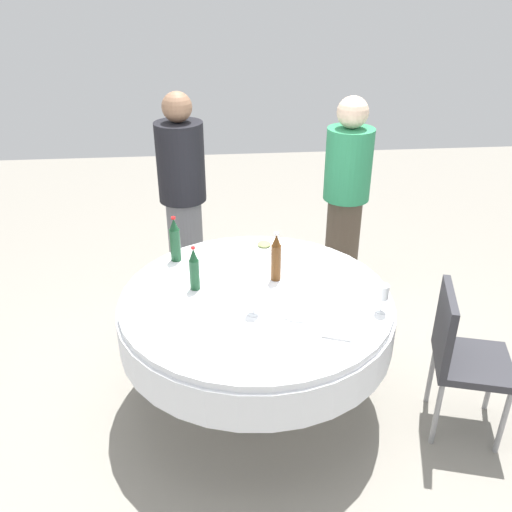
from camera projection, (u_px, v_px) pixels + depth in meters
The scene contains 15 objects.
ground_plane at pixel (256, 397), 3.37m from camera, with size 10.00×10.00×0.00m, color gray.
dining_table at pixel (256, 317), 3.10m from camera, with size 1.54×1.54×0.74m.
bottle_dark_green_south at pixel (175, 240), 3.33m from camera, with size 0.07×0.07×0.29m.
bottle_dark_green_outer at pixel (194, 270), 3.03m from camera, with size 0.06×0.06×0.27m.
bottle_brown_right at pixel (276, 258), 3.12m from camera, with size 0.06×0.06×0.30m.
wine_glass_near at pixel (256, 279), 2.98m from camera, with size 0.07×0.07×0.14m.
wine_glass_front at pixel (253, 298), 2.81m from camera, with size 0.07×0.07×0.14m.
wine_glass_mid at pixel (383, 293), 2.83m from camera, with size 0.06×0.06×0.16m.
plate_left at pixel (298, 310), 2.88m from camera, with size 0.21×0.21×0.02m.
plate_west at pixel (264, 246), 3.54m from camera, with size 0.21×0.21×0.04m.
spoon_outer at pixel (194, 315), 2.85m from camera, with size 0.18×0.02×0.01m, color silver.
folded_napkin at pixel (338, 329), 2.72m from camera, with size 0.15×0.15×0.02m, color white.
person_south at pixel (183, 200), 3.97m from camera, with size 0.34×0.34×1.63m.
person_outer at pixel (346, 199), 4.06m from camera, with size 0.34×0.34×1.58m.
chair_mid at pixel (460, 351), 2.94m from camera, with size 0.50×0.50×0.87m.
Camera 1 is at (2.57, -0.24, 2.35)m, focal length 38.29 mm.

